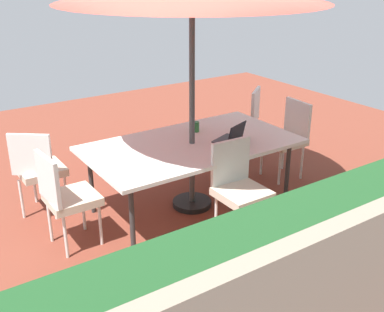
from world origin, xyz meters
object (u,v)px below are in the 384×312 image
Objects in this scene: cup at (196,127)px; chair_west at (287,135)px; dining_table at (192,147)px; chair_southwest at (244,119)px; chair_southeast at (38,167)px; chair_east at (65,195)px; chair_north at (239,185)px; laptop at (231,137)px.

chair_west is at bearing 167.26° from cup.
dining_table is 2.33× the size of chair_southwest.
chair_southeast is 1.79m from cup.
chair_southeast is at bearing -15.86° from cup.
chair_east is 2.89m from chair_west.
chair_southwest and chair_west have the same top height.
chair_west and chair_north have the same top height.
chair_west is 3.00m from chair_southeast.
chair_north is (-1.48, 0.76, 0.00)m from chair_east.
chair_southwest is 1.00× the size of chair_north.
chair_southwest is at bearing -155.25° from cup.
chair_southwest reaches higher than cup.
chair_west is at bearing 169.95° from laptop.
chair_southeast is 2.09m from laptop.
laptop reaches higher than dining_table.
chair_southwest is 1.49m from laptop.
chair_west reaches higher than laptop.
chair_west is at bearing -94.21° from chair_east.
chair_east is at bearing -26.54° from laptop.
chair_southwest is 2.54× the size of laptop.
laptop is at bearing 106.19° from cup.
chair_east reaches higher than laptop.
chair_west is at bearing 31.36° from chair_north.
dining_table is 1.65m from chair_southeast.
laptop is at bearing 153.15° from dining_table.
laptop is at bearing -75.50° from chair_west.
chair_north is (1.41, 0.78, 0.00)m from chair_west.
chair_north is 0.72m from laptop.
dining_table is at bearing 49.32° from cup.
cup is (0.14, -0.48, 0.01)m from laptop.
chair_east reaches higher than cup.
chair_east is 2.54× the size of laptop.
laptop is at bearing -100.33° from chair_east.
laptop is (1.07, 0.20, 0.26)m from chair_west.
cup is at bearing -13.72° from chair_southwest.
chair_southwest is 0.82m from chair_west.
dining_table is at bearing 95.23° from chair_north.
chair_east is 1.00× the size of chair_southeast.
dining_table is at bearing -47.68° from laptop.
laptop is (-0.35, -0.57, 0.26)m from chair_north.
chair_east reaches higher than dining_table.
dining_table is 2.33× the size of chair_west.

